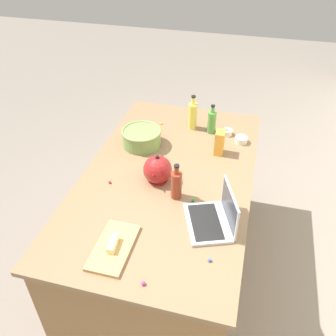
{
  "coord_description": "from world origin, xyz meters",
  "views": [
    {
      "loc": [
        1.76,
        0.46,
        2.34
      ],
      "look_at": [
        0.0,
        0.0,
        0.95
      ],
      "focal_mm": 38.45,
      "sensor_mm": 36.0,
      "label": 1
    }
  ],
  "objects": [
    {
      "name": "candy_bag",
      "position": [
        -0.32,
        0.28,
        0.99
      ],
      "size": [
        0.09,
        0.06,
        0.17
      ],
      "primitive_type": "cube",
      "color": "gold",
      "rests_on": "island_counter"
    },
    {
      "name": "butter_stick_left",
      "position": [
        0.66,
        -0.11,
        0.94
      ],
      "size": [
        0.11,
        0.04,
        0.04
      ],
      "primitive_type": "cube",
      "rotation": [
        0.0,
        0.0,
        0.08
      ],
      "color": "#F4E58C",
      "rests_on": "cutting_board"
    },
    {
      "name": "ramekin_small",
      "position": [
        -0.5,
        0.42,
        0.92
      ],
      "size": [
        0.09,
        0.09,
        0.04
      ],
      "primitive_type": "cylinder",
      "color": "beige",
      "rests_on": "island_counter"
    },
    {
      "name": "cutting_board",
      "position": [
        0.66,
        -0.11,
        0.91
      ],
      "size": [
        0.34,
        0.18,
        0.02
      ],
      "primitive_type": "cube",
      "color": "tan",
      "rests_on": "island_counter"
    },
    {
      "name": "island_counter",
      "position": [
        0.0,
        0.0,
        0.45
      ],
      "size": [
        1.85,
        1.07,
        0.9
      ],
      "color": "olive",
      "rests_on": "ground"
    },
    {
      "name": "ground_plane",
      "position": [
        0.0,
        0.0,
        0.0
      ],
      "size": [
        12.0,
        12.0,
        0.0
      ],
      "primitive_type": "plane",
      "color": "slate"
    },
    {
      "name": "bottle_soy",
      "position": [
        0.2,
        0.1,
        0.99
      ],
      "size": [
        0.07,
        0.07,
        0.23
      ],
      "color": "maroon",
      "rests_on": "island_counter"
    },
    {
      "name": "kettle",
      "position": [
        0.07,
        -0.05,
        0.98
      ],
      "size": [
        0.21,
        0.18,
        0.2
      ],
      "color": "maroon",
      "rests_on": "island_counter"
    },
    {
      "name": "ramekin_medium",
      "position": [
        -0.58,
        0.31,
        0.92
      ],
      "size": [
        0.08,
        0.08,
        0.04
      ],
      "primitive_type": "cylinder",
      "color": "beige",
      "rests_on": "island_counter"
    },
    {
      "name": "bottle_oil",
      "position": [
        -0.61,
        0.03,
        1.01
      ],
      "size": [
        0.07,
        0.07,
        0.27
      ],
      "color": "#DBC64C",
      "rests_on": "island_counter"
    },
    {
      "name": "candy_2",
      "position": [
        0.21,
        0.21,
        0.91
      ],
      "size": [
        0.02,
        0.02,
        0.02
      ],
      "primitive_type": "sphere",
      "color": "green",
      "rests_on": "island_counter"
    },
    {
      "name": "candy_1",
      "position": [
        -0.6,
        -0.21,
        0.91
      ],
      "size": [
        0.02,
        0.02,
        0.02
      ],
      "primitive_type": "sphere",
      "color": "yellow",
      "rests_on": "island_counter"
    },
    {
      "name": "bottle_olive",
      "position": [
        -0.58,
        0.18,
        0.99
      ],
      "size": [
        0.06,
        0.06,
        0.23
      ],
      "color": "#4C8C38",
      "rests_on": "island_counter"
    },
    {
      "name": "mixing_bowl_large",
      "position": [
        -0.28,
        -0.27,
        0.96
      ],
      "size": [
        0.28,
        0.28,
        0.12
      ],
      "color": "#72934C",
      "rests_on": "island_counter"
    },
    {
      "name": "candy_4",
      "position": [
        0.83,
        0.1,
        0.91
      ],
      "size": [
        0.02,
        0.02,
        0.02
      ],
      "primitive_type": "sphere",
      "color": "#CC3399",
      "rests_on": "island_counter"
    },
    {
      "name": "laptop",
      "position": [
        0.36,
        0.35,
        0.95
      ],
      "size": [
        0.37,
        0.32,
        0.22
      ],
      "color": "#B7B7BC",
      "rests_on": "island_counter"
    },
    {
      "name": "candy_0",
      "position": [
        0.62,
        0.37,
        0.91
      ],
      "size": [
        0.02,
        0.02,
        0.02
      ],
      "primitive_type": "sphere",
      "color": "blue",
      "rests_on": "island_counter"
    },
    {
      "name": "candy_3",
      "position": [
        0.18,
        -0.33,
        0.91
      ],
      "size": [
        0.02,
        0.02,
        0.02
      ],
      "primitive_type": "sphere",
      "color": "red",
      "rests_on": "island_counter"
    }
  ]
}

